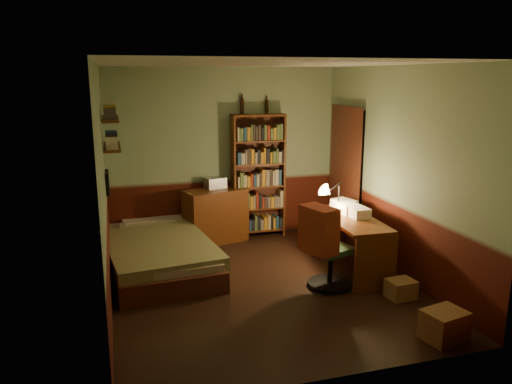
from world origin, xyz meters
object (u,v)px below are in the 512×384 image
object	(u,v)px
bookshelf	(258,176)
office_chair	(331,247)
bed	(158,242)
desk	(350,245)
desk_lamp	(339,189)
cardboard_box_a	(444,325)
dresser	(215,216)
cardboard_box_b	(401,289)
mini_stereo	(215,183)

from	to	relation	value
bookshelf	office_chair	distance (m)	2.18
bed	desk	bearing A→B (deg)	-24.62
desk_lamp	office_chair	xyz separation A→B (m)	(-0.42, -0.70, -0.52)
desk_lamp	cardboard_box_a	world-z (taller)	desk_lamp
dresser	cardboard_box_b	xyz separation A→B (m)	(1.62, -2.55, -0.30)
bookshelf	cardboard_box_a	distance (m)	3.74
bed	cardboard_box_b	bearing A→B (deg)	-38.75
cardboard_box_b	cardboard_box_a	bearing A→B (deg)	-96.78
cardboard_box_b	mini_stereo	bearing A→B (deg)	120.76
dresser	bookshelf	xyz separation A→B (m)	(0.70, 0.09, 0.55)
bed	office_chair	size ratio (longest dim) A/B	2.27
mini_stereo	bookshelf	world-z (taller)	bookshelf
desk_lamp	bookshelf	bearing A→B (deg)	131.22
dresser	cardboard_box_b	bearing A→B (deg)	-73.06
bed	desk	xyz separation A→B (m)	(2.35, -0.87, 0.02)
desk_lamp	office_chair	distance (m)	0.97
dresser	desk	bearing A→B (deg)	-65.15
dresser	bookshelf	distance (m)	0.90
mini_stereo	cardboard_box_b	size ratio (longest dim) A/B	0.99
office_chair	bookshelf	bearing A→B (deg)	79.13
dresser	desk_lamp	size ratio (longest dim) A/B	1.48
dresser	desk_lamp	distance (m)	2.02
desk_lamp	cardboard_box_b	distance (m)	1.54
mini_stereo	desk_lamp	world-z (taller)	desk_lamp
desk_lamp	dresser	bearing A→B (deg)	151.62
bed	cardboard_box_a	world-z (taller)	bed
mini_stereo	office_chair	size ratio (longest dim) A/B	0.30
desk	bed	bearing A→B (deg)	161.74
bookshelf	cardboard_box_b	bearing A→B (deg)	-68.81
dresser	office_chair	bearing A→B (deg)	-79.94
bed	desk_lamp	bearing A→B (deg)	-17.24
desk	desk_lamp	distance (m)	0.75
bookshelf	mini_stereo	bearing A→B (deg)	178.62
desk	desk_lamp	size ratio (longest dim) A/B	2.19
dresser	desk_lamp	bearing A→B (deg)	-59.24
bed	cardboard_box_a	distance (m)	3.63
dresser	cardboard_box_a	size ratio (longest dim) A/B	2.34
mini_stereo	desk_lamp	size ratio (longest dim) A/B	0.49
desk_lamp	bed	bearing A→B (deg)	-177.60
desk_lamp	mini_stereo	bearing A→B (deg)	148.45
bed	dresser	distance (m)	1.23
desk	cardboard_box_a	bearing A→B (deg)	-84.94
desk_lamp	cardboard_box_b	xyz separation A→B (m)	(0.23, -1.22, -0.92)
bed	cardboard_box_b	xyz separation A→B (m)	(2.56, -1.75, -0.23)
mini_stereo	office_chair	xyz separation A→B (m)	(0.94, -2.16, -0.39)
bed	cardboard_box_a	xyz separation A→B (m)	(2.45, -2.68, -0.19)
office_chair	cardboard_box_a	size ratio (longest dim) A/B	2.58
desk	cardboard_box_b	xyz separation A→B (m)	(0.20, -0.88, -0.25)
dresser	cardboard_box_a	bearing A→B (deg)	-82.03
bed	bookshelf	world-z (taller)	bookshelf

